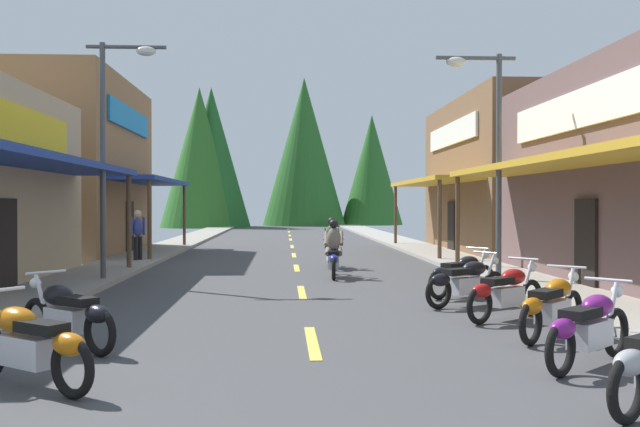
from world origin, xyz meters
TOP-DOWN VIEW (x-y plane):
  - ground at (0.00, 23.45)m, footprint 9.06×76.89m
  - sidewalk_left at (-5.54, 23.45)m, footprint 2.02×76.89m
  - sidewalk_right at (5.54, 23.45)m, footprint 2.02×76.89m
  - centerline_dashes at (0.00, 28.18)m, footprint 0.16×54.37m
  - storefront_left_far at (-10.08, 26.40)m, footprint 8.93×9.77m
  - storefront_right_far at (10.83, 26.66)m, footprint 10.43×10.93m
  - streetlamp_left at (-4.64, 15.98)m, footprint 1.98×0.30m
  - streetlamp_right at (4.63, 15.28)m, footprint 1.98×0.30m
  - motorcycle_parked_right_1 at (3.27, 6.39)m, footprint 1.67×1.49m
  - motorcycle_parked_right_2 at (3.52, 8.21)m, footprint 1.57×1.60m
  - motorcycle_parked_right_3 at (3.36, 9.86)m, footprint 1.75×1.39m
  - motorcycle_parked_right_4 at (3.11, 11.50)m, footprint 1.88×1.19m
  - motorcycle_parked_right_5 at (3.38, 12.87)m, footprint 1.79×1.34m
  - motorcycle_parked_left_1 at (-3.12, 5.75)m, footprint 1.78×1.35m
  - motorcycle_parked_left_2 at (-3.33, 7.78)m, footprint 1.69×1.47m
  - rider_cruising_lead at (0.94, 16.94)m, footprint 0.60×2.14m
  - rider_cruising_trailing at (1.08, 19.70)m, footprint 0.60×2.14m
  - pedestrian_by_shop at (-5.25, 21.77)m, footprint 0.44×0.44m
  - treeline_backdrop at (-1.60, 63.31)m, footprint 22.16×14.78m

SIDE VIEW (x-z plane):
  - ground at x=0.00m, z-range -0.10..0.00m
  - centerline_dashes at x=0.00m, z-range 0.00..0.01m
  - sidewalk_left at x=-5.54m, z-range 0.00..0.12m
  - sidewalk_right at x=5.54m, z-range 0.00..0.12m
  - motorcycle_parked_right_1 at x=3.27m, z-range -0.03..1.01m
  - motorcycle_parked_right_2 at x=3.52m, z-range -0.03..1.01m
  - motorcycle_parked_right_3 at x=3.36m, z-range -0.03..1.01m
  - motorcycle_parked_right_4 at x=3.11m, z-range -0.03..1.01m
  - motorcycle_parked_right_5 at x=3.38m, z-range -0.03..1.01m
  - motorcycle_parked_left_1 at x=-3.12m, z-range -0.03..1.01m
  - motorcycle_parked_left_2 at x=-3.33m, z-range -0.03..1.01m
  - rider_cruising_lead at x=0.94m, z-range -0.13..1.44m
  - rider_cruising_trailing at x=1.08m, z-range -0.13..1.44m
  - pedestrian_by_shop at x=-5.25m, z-range 0.15..1.94m
  - storefront_right_far at x=10.83m, z-range 0.00..6.24m
  - storefront_left_far at x=-10.08m, z-range 0.00..6.87m
  - streetlamp_right at x=4.63m, z-range 0.89..6.58m
  - streetlamp_left at x=-4.64m, z-range 0.91..6.93m
  - treeline_backdrop at x=-1.60m, z-range -0.71..13.27m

